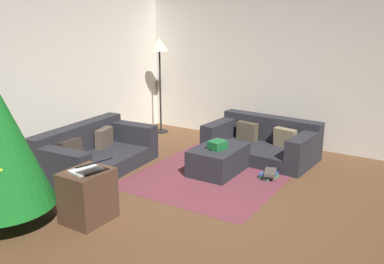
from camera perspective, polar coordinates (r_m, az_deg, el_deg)
ground_plane at (r=4.86m, az=2.62°, el=-11.36°), size 6.40×6.40×0.00m
rear_partition at (r=6.54m, az=-22.07°, el=6.55°), size 6.40×0.12×2.60m
corner_partition at (r=7.29m, az=15.17°, el=7.97°), size 0.12×6.40×2.60m
couch_left at (r=6.32m, az=-13.62°, el=-2.79°), size 1.87×1.11×0.65m
couch_right at (r=6.78m, az=9.87°, el=-1.40°), size 1.10×1.76×0.62m
ottoman at (r=6.05m, az=3.69°, el=-3.86°), size 0.89×0.61×0.38m
gift_box at (r=5.88m, az=3.56°, el=-1.83°), size 0.28×0.25×0.12m
tv_remote at (r=5.83m, az=3.24°, el=-2.50°), size 0.10×0.17×0.02m
side_table at (r=4.75m, az=-14.28°, el=-8.60°), size 0.52×0.44×0.59m
laptop at (r=4.57m, az=-14.15°, el=-4.81°), size 0.39×0.45×0.18m
book_stack at (r=5.94m, az=10.69°, el=-5.79°), size 0.33×0.26×0.12m
corner_lamp at (r=7.95m, az=-4.56°, el=11.00°), size 0.36×0.36×1.83m
area_rug at (r=6.11m, az=3.66°, el=-5.52°), size 2.60×2.00×0.01m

